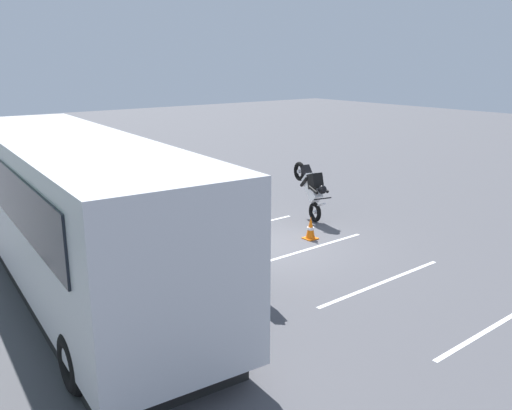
% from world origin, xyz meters
% --- Properties ---
extents(ground_plane, '(80.00, 80.00, 0.00)m').
position_xyz_m(ground_plane, '(0.00, 0.00, 0.00)').
color(ground_plane, '#4C4C51').
extents(tour_bus, '(10.40, 3.22, 3.25)m').
position_xyz_m(tour_bus, '(0.07, 4.90, 1.65)').
color(tour_bus, silver).
rests_on(tour_bus, ground_plane).
extents(spectator_far_left, '(0.58, 0.35, 1.75)m').
position_xyz_m(spectator_far_left, '(-2.32, 2.15, 1.04)').
color(spectator_far_left, '#473823').
rests_on(spectator_far_left, ground_plane).
extents(spectator_left, '(0.58, 0.37, 1.66)m').
position_xyz_m(spectator_left, '(-1.22, 2.19, 0.98)').
color(spectator_left, black).
rests_on(spectator_left, ground_plane).
extents(spectator_centre, '(0.57, 0.34, 1.82)m').
position_xyz_m(spectator_centre, '(0.27, 2.31, 1.10)').
color(spectator_centre, '#473823').
rests_on(spectator_centre, ground_plane).
extents(spectator_right, '(0.58, 0.36, 1.67)m').
position_xyz_m(spectator_right, '(1.63, 2.52, 0.99)').
color(spectator_right, black).
rests_on(spectator_right, ground_plane).
extents(parked_motorcycle_silver, '(2.03, 0.68, 0.99)m').
position_xyz_m(parked_motorcycle_silver, '(3.03, 2.69, 0.48)').
color(parked_motorcycle_silver, black).
rests_on(parked_motorcycle_silver, ground_plane).
extents(stunt_motorcycle, '(1.94, 0.75, 1.79)m').
position_xyz_m(stunt_motorcycle, '(0.99, -2.57, 1.03)').
color(stunt_motorcycle, black).
rests_on(stunt_motorcycle, ground_plane).
extents(traffic_cone, '(0.34, 0.34, 0.63)m').
position_xyz_m(traffic_cone, '(-0.36, -1.29, 0.30)').
color(traffic_cone, orange).
rests_on(traffic_cone, ground_plane).
extents(bay_line_a, '(0.20, 3.74, 0.01)m').
position_xyz_m(bay_line_a, '(-6.11, -0.47, 0.00)').
color(bay_line_a, white).
rests_on(bay_line_a, ground_plane).
extents(bay_line_b, '(0.21, 4.02, 0.01)m').
position_xyz_m(bay_line_b, '(-3.53, -0.47, 0.00)').
color(bay_line_b, white).
rests_on(bay_line_b, ground_plane).
extents(bay_line_c, '(0.22, 4.32, 0.01)m').
position_xyz_m(bay_line_c, '(-0.96, -0.47, 0.00)').
color(bay_line_c, white).
rests_on(bay_line_c, ground_plane).
extents(bay_line_d, '(0.20, 3.69, 0.01)m').
position_xyz_m(bay_line_d, '(1.62, -0.47, 0.00)').
color(bay_line_d, white).
rests_on(bay_line_d, ground_plane).
extents(bay_line_e, '(0.22, 4.41, 0.01)m').
position_xyz_m(bay_line_e, '(4.20, -0.47, 0.00)').
color(bay_line_e, white).
rests_on(bay_line_e, ground_plane).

